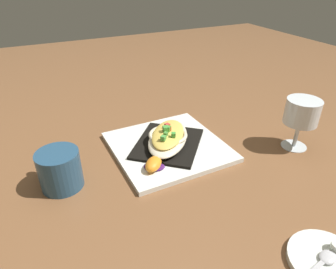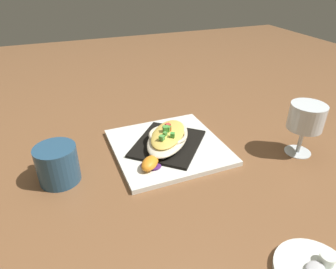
{
  "view_description": "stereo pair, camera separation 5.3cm",
  "coord_description": "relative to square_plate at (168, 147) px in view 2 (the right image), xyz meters",
  "views": [
    {
      "loc": [
        -0.28,
        -0.58,
        0.42
      ],
      "look_at": [
        0.0,
        0.0,
        0.04
      ],
      "focal_mm": 31.95,
      "sensor_mm": 36.0,
      "label": 1
    },
    {
      "loc": [
        -0.23,
        -0.6,
        0.42
      ],
      "look_at": [
        0.0,
        0.0,
        0.04
      ],
      "focal_mm": 31.95,
      "sensor_mm": 36.0,
      "label": 2
    }
  ],
  "objects": [
    {
      "name": "creamer_cup_0",
      "position": [
        0.11,
        -0.41,
        0.01
      ],
      "size": [
        0.02,
        0.02,
        0.02
      ],
      "primitive_type": "cylinder",
      "color": "white",
      "rests_on": "creamer_saucer"
    },
    {
      "name": "ground_plane",
      "position": [
        0.0,
        0.0,
        -0.01
      ],
      "size": [
        2.6,
        2.6,
        0.0
      ],
      "primitive_type": "plane",
      "color": "brown"
    },
    {
      "name": "square_plate",
      "position": [
        0.0,
        0.0,
        0.0
      ],
      "size": [
        0.27,
        0.27,
        0.01
      ],
      "primitive_type": "cube",
      "rotation": [
        0.0,
        0.0,
        0.02
      ],
      "color": "white",
      "rests_on": "ground_plane"
    },
    {
      "name": "stemmed_glass",
      "position": [
        0.3,
        -0.13,
        0.09
      ],
      "size": [
        0.08,
        0.08,
        0.13
      ],
      "color": "white",
      "rests_on": "ground_plane"
    },
    {
      "name": "folded_napkin",
      "position": [
        0.0,
        0.0,
        0.01
      ],
      "size": [
        0.23,
        0.23,
        0.01
      ],
      "primitive_type": "cube",
      "rotation": [
        0.0,
        0.0,
        0.86
      ],
      "color": "black",
      "rests_on": "square_plate"
    },
    {
      "name": "gratin_dish",
      "position": [
        -0.0,
        -0.0,
        0.03
      ],
      "size": [
        0.18,
        0.2,
        0.05
      ],
      "color": "beige",
      "rests_on": "folded_napkin"
    },
    {
      "name": "orange_garnish",
      "position": [
        -0.07,
        -0.08,
        0.02
      ],
      "size": [
        0.06,
        0.06,
        0.02
      ],
      "color": "#4A1E67",
      "rests_on": "square_plate"
    },
    {
      "name": "coffee_mug",
      "position": [
        -0.27,
        -0.03,
        0.03
      ],
      "size": [
        0.09,
        0.11,
        0.08
      ],
      "color": "#284E6E",
      "rests_on": "ground_plane"
    }
  ]
}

